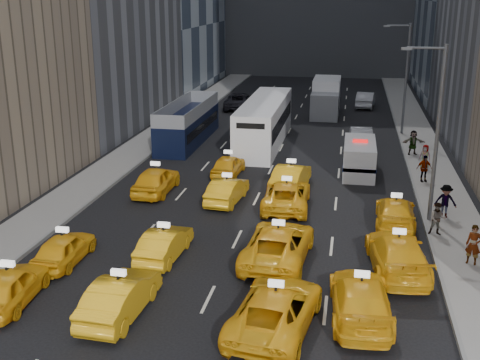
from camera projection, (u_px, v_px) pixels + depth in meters
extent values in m
plane|color=black|center=(195.00, 326.00, 21.35)|extent=(160.00, 160.00, 0.00)
cube|color=gray|center=(145.00, 144.00, 46.60)|extent=(3.00, 90.00, 0.15)
cube|color=gray|center=(426.00, 157.00, 42.95)|extent=(3.00, 90.00, 0.15)
cube|color=slate|center=(163.00, 144.00, 46.34)|extent=(0.15, 90.00, 0.18)
cube|color=slate|center=(405.00, 156.00, 43.19)|extent=(0.15, 90.00, 0.18)
cylinder|color=#595B60|center=(437.00, 137.00, 29.63)|extent=(0.20, 0.20, 9.00)
cylinder|color=#595B60|center=(426.00, 48.00, 28.50)|extent=(1.80, 0.12, 0.12)
cube|color=slate|center=(407.00, 49.00, 28.67)|extent=(0.50, 0.22, 0.12)
cylinder|color=#595B60|center=(406.00, 81.00, 48.39)|extent=(0.20, 0.20, 9.00)
cylinder|color=#595B60|center=(399.00, 26.00, 47.26)|extent=(1.80, 0.12, 0.12)
cube|color=slate|center=(387.00, 26.00, 47.43)|extent=(0.50, 0.22, 0.12)
imported|color=yellow|center=(10.00, 286.00, 22.69)|extent=(2.01, 4.35, 1.45)
imported|color=yellow|center=(120.00, 296.00, 21.89)|extent=(1.81, 4.60, 1.49)
imported|color=yellow|center=(276.00, 309.00, 20.97)|extent=(3.26, 5.82, 1.54)
imported|color=yellow|center=(360.00, 299.00, 21.71)|extent=(2.47, 5.35, 1.51)
imported|color=yellow|center=(64.00, 249.00, 26.15)|extent=(1.60, 3.94, 1.34)
imported|color=yellow|center=(164.00, 244.00, 26.66)|extent=(1.64, 4.17, 1.35)
imported|color=yellow|center=(278.00, 244.00, 26.31)|extent=(2.98, 5.86, 1.59)
imported|color=yellow|center=(398.00, 254.00, 25.34)|extent=(2.79, 5.70, 1.60)
imported|color=yellow|center=(156.00, 180.00, 35.26)|extent=(1.90, 4.64, 1.58)
imported|color=yellow|center=(227.00, 190.00, 33.74)|extent=(1.86, 4.32, 1.38)
imported|color=yellow|center=(286.00, 195.00, 32.83)|extent=(2.63, 5.37, 1.47)
imported|color=yellow|center=(395.00, 212.00, 30.39)|extent=(2.11, 4.83, 1.38)
imported|color=yellow|center=(228.00, 165.00, 38.65)|extent=(1.79, 4.05, 1.35)
imported|color=yellow|center=(291.00, 177.00, 35.95)|extent=(2.16, 4.84, 1.54)
cube|color=silver|center=(359.00, 158.00, 39.05)|extent=(2.64, 5.42, 2.09)
cylinder|color=black|center=(345.00, 174.00, 37.79)|extent=(0.28, 0.83, 0.83)
cylinder|color=black|center=(373.00, 175.00, 37.49)|extent=(0.28, 0.83, 0.83)
cylinder|color=black|center=(346.00, 159.00, 40.99)|extent=(0.28, 0.83, 0.83)
cylinder|color=black|center=(371.00, 161.00, 40.69)|extent=(0.28, 0.83, 0.83)
cube|color=navy|center=(359.00, 160.00, 39.09)|extent=(2.68, 5.43, 0.24)
cube|color=red|center=(360.00, 141.00, 38.72)|extent=(0.98, 0.45, 0.15)
cube|color=black|center=(188.00, 122.00, 47.07)|extent=(2.78, 10.89, 3.15)
cylinder|color=black|center=(158.00, 148.00, 43.33)|extent=(0.28, 1.10, 1.10)
cylinder|color=black|center=(187.00, 150.00, 42.96)|extent=(0.28, 1.10, 1.10)
cylinder|color=black|center=(190.00, 123.00, 51.79)|extent=(0.28, 1.10, 1.10)
cylinder|color=black|center=(215.00, 124.00, 51.41)|extent=(0.28, 1.10, 1.10)
cube|color=white|center=(265.00, 122.00, 46.47)|extent=(3.47, 13.36, 3.42)
cylinder|color=black|center=(235.00, 155.00, 41.67)|extent=(0.28, 1.10, 1.10)
cylinder|color=black|center=(270.00, 156.00, 41.25)|extent=(0.28, 1.10, 1.10)
cylinder|color=black|center=(260.00, 121.00, 52.40)|extent=(0.28, 1.10, 1.10)
cylinder|color=black|center=(288.00, 122.00, 51.97)|extent=(0.28, 1.10, 1.10)
cube|color=white|center=(326.00, 97.00, 57.58)|extent=(2.58, 7.40, 3.37)
cylinder|color=black|center=(312.00, 114.00, 55.50)|extent=(0.28, 1.10, 1.10)
cylinder|color=black|center=(336.00, 115.00, 55.11)|extent=(0.28, 1.10, 1.10)
cylinder|color=black|center=(316.00, 103.00, 60.74)|extent=(0.28, 1.10, 1.10)
cylinder|color=black|center=(338.00, 104.00, 60.35)|extent=(0.28, 1.10, 1.10)
imported|color=#AEB0B6|center=(361.00, 136.00, 46.15)|extent=(1.79, 4.64, 1.51)
imported|color=black|center=(239.00, 101.00, 60.64)|extent=(3.19, 6.08, 1.63)
imported|color=slate|center=(322.00, 93.00, 65.29)|extent=(2.52, 5.83, 1.67)
imported|color=black|center=(281.00, 99.00, 62.86)|extent=(1.65, 3.91, 1.32)
imported|color=#A6A7AD|center=(366.00, 100.00, 61.48)|extent=(2.12, 4.97, 1.59)
imported|color=gray|center=(474.00, 245.00, 25.65)|extent=(0.75, 0.62, 1.76)
imported|color=gray|center=(438.00, 219.00, 28.76)|extent=(0.80, 0.46, 1.62)
imported|color=gray|center=(445.00, 201.00, 30.97)|extent=(1.14, 0.48, 1.77)
imported|color=gray|center=(424.00, 168.00, 36.88)|extent=(1.07, 0.71, 1.67)
imported|color=gray|center=(425.00, 157.00, 39.63)|extent=(0.89, 0.71, 1.60)
imported|color=gray|center=(413.00, 143.00, 43.02)|extent=(1.69, 0.83, 1.76)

